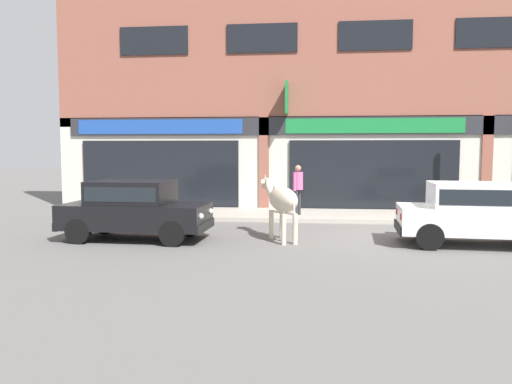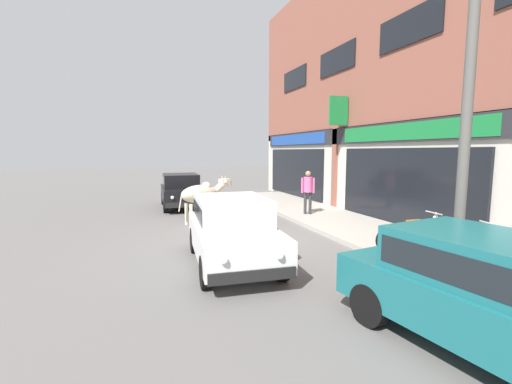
{
  "view_description": "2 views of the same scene",
  "coord_description": "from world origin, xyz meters",
  "px_view_note": "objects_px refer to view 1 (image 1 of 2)",
  "views": [
    {
      "loc": [
        -2.18,
        -12.83,
        2.21
      ],
      "look_at": [
        -3.68,
        1.0,
        1.03
      ],
      "focal_mm": 35.0,
      "sensor_mm": 36.0,
      "label": 1
    },
    {
      "loc": [
        8.62,
        -2.88,
        2.45
      ],
      "look_at": [
        -2.43,
        1.0,
        1.05
      ],
      "focal_mm": 24.0,
      "sensor_mm": 36.0,
      "label": 2
    }
  ],
  "objects_px": {
    "motorcycle_1": "(497,205)",
    "car_3": "(134,207)",
    "car_1": "(476,211)",
    "pedestrian": "(298,184)",
    "motorcycle_0": "(458,205)",
    "cow": "(282,200)"
  },
  "relations": [
    {
      "from": "motorcycle_1",
      "to": "car_3",
      "type": "bearing_deg",
      "value": -156.7
    },
    {
      "from": "car_1",
      "to": "pedestrian",
      "type": "distance_m",
      "value": 5.83
    },
    {
      "from": "car_3",
      "to": "motorcycle_0",
      "type": "relative_size",
      "value": 2.02
    },
    {
      "from": "motorcycle_0",
      "to": "pedestrian",
      "type": "relative_size",
      "value": 1.13
    },
    {
      "from": "car_3",
      "to": "motorcycle_1",
      "type": "xyz_separation_m",
      "value": [
        10.08,
        4.34,
        -0.3
      ]
    },
    {
      "from": "cow",
      "to": "car_3",
      "type": "height_order",
      "value": "cow"
    },
    {
      "from": "car_1",
      "to": "cow",
      "type": "bearing_deg",
      "value": 177.77
    },
    {
      "from": "car_1",
      "to": "motorcycle_1",
      "type": "distance_m",
      "value": 4.71
    },
    {
      "from": "cow",
      "to": "car_1",
      "type": "height_order",
      "value": "cow"
    },
    {
      "from": "car_1",
      "to": "motorcycle_0",
      "type": "xyz_separation_m",
      "value": [
        0.78,
        4.15,
        -0.3
      ]
    },
    {
      "from": "cow",
      "to": "pedestrian",
      "type": "bearing_deg",
      "value": 85.56
    },
    {
      "from": "car_1",
      "to": "car_3",
      "type": "distance_m",
      "value": 8.09
    },
    {
      "from": "car_3",
      "to": "motorcycle_1",
      "type": "height_order",
      "value": "car_3"
    },
    {
      "from": "motorcycle_1",
      "to": "pedestrian",
      "type": "xyz_separation_m",
      "value": [
        -6.18,
        -0.21,
        0.6
      ]
    },
    {
      "from": "motorcycle_0",
      "to": "pedestrian",
      "type": "distance_m",
      "value": 5.0
    },
    {
      "from": "cow",
      "to": "motorcycle_0",
      "type": "relative_size",
      "value": 1.11
    },
    {
      "from": "car_1",
      "to": "pedestrian",
      "type": "bearing_deg",
      "value": 135.95
    },
    {
      "from": "car_1",
      "to": "pedestrian",
      "type": "relative_size",
      "value": 2.31
    },
    {
      "from": "car_3",
      "to": "motorcycle_0",
      "type": "bearing_deg",
      "value": 25.53
    },
    {
      "from": "car_3",
      "to": "pedestrian",
      "type": "height_order",
      "value": "pedestrian"
    },
    {
      "from": "motorcycle_1",
      "to": "motorcycle_0",
      "type": "bearing_deg",
      "value": -174.93
    },
    {
      "from": "car_1",
      "to": "motorcycle_1",
      "type": "relative_size",
      "value": 2.07
    }
  ]
}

